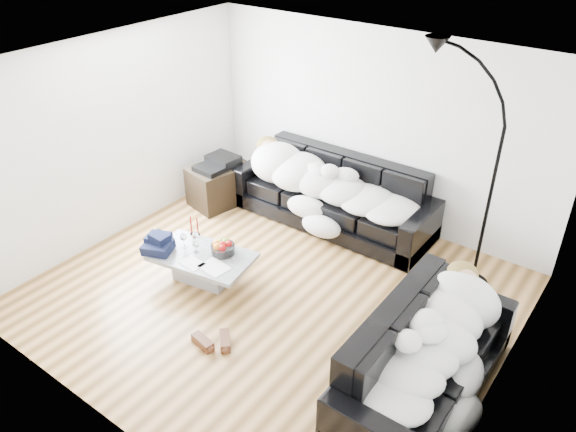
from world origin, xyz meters
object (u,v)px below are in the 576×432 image
Objects in this scene: sleeper_right at (430,339)px; av_cabinet at (220,184)px; candle_left at (191,226)px; floor_lamp at (491,193)px; sofa_right at (427,357)px; wine_glass_b at (184,240)px; sleeper_back at (332,181)px; fruit_bowl at (223,247)px; wine_glass_c at (195,246)px; candle_right at (197,227)px; sofa_back at (333,193)px; shoes at (213,341)px; wine_glass_a at (196,239)px; stereo at (219,162)px; coffee_table at (203,267)px.

av_cabinet is at bearing 68.23° from sleeper_right.
candle_left is 0.11× the size of floor_lamp.
wine_glass_b is (-3.11, 0.05, -0.00)m from sofa_right.
sleeper_back reaches higher than candle_left.
sofa_right is 2.67m from fruit_bowl.
av_cabinet is (-0.81, 1.51, -0.15)m from wine_glass_b.
candle_right is (-0.24, 0.29, 0.04)m from wine_glass_c.
shoes is (0.32, -2.76, -0.40)m from sofa_back.
sofa_right is at bearing -60.02° from floor_lamp.
wine_glass_a is (-3.02, 0.16, -0.00)m from sofa_right.
stereo is at bearing -164.96° from sleeper_back.
candle_left is 1.45m from stereo.
sofa_right reaches higher than candle_right.
wine_glass_a is 0.26m from candle_left.
candle_right is at bearing 130.26° from wine_glass_c.
floor_lamp is (2.80, 1.72, 0.77)m from wine_glass_a.
sofa_right reaches higher than stereo.
sofa_right is 0.92× the size of sleeper_back.
candle_left reaches higher than shoes.
sleeper_back is 2.01× the size of coffee_table.
candle_left is (-0.58, 0.07, 0.04)m from fruit_bowl.
wine_glass_a is 1.69m from stereo.
wine_glass_a is (-0.36, -0.08, 0.01)m from fruit_bowl.
coffee_table reaches higher than shoes.
fruit_bowl is 1.84m from av_cabinet.
sleeper_right is 3.96× the size of shoes.
sleeper_back is at bearing 27.62° from av_cabinet.
sleeper_back reaches higher than shoes.
wine_glass_c is at bearing -46.54° from wine_glass_a.
av_cabinet is at bearing 123.47° from wine_glass_c.
sleeper_right reaches higher than fruit_bowl.
sleeper_back is at bearing 78.47° from fruit_bowl.
av_cabinet is 1.92× the size of stereo.
sofa_back reaches higher than wine_glass_c.
shoes is at bearing -53.83° from fruit_bowl.
sofa_back is 1.71m from av_cabinet.
coffee_table is at bearing 88.81° from sleeper_right.
sleeper_right is 7.84× the size of candle_right.
sleeper_right is at bearing -18.45° from stereo.
floor_lamp reaches higher than sofa_back.
candle_left is (-0.41, 0.25, 0.30)m from coffee_table.
wine_glass_b is 0.22× the size of av_cabinet.
shoes is at bearing -39.41° from wine_glass_a.
wine_glass_a is (-3.02, 0.16, -0.21)m from sleeper_right.
sleeper_right is at bearing -2.97° from wine_glass_a.
sofa_right is at bearing 63.43° from sleeper_right.
av_cabinet is at bearing 152.68° from shoes.
wine_glass_c is at bearing 163.40° from shoes.
floor_lamp is at bearing 6.62° from sleeper_right.
wine_glass_c is (-0.63, -1.95, -0.23)m from sleeper_back.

